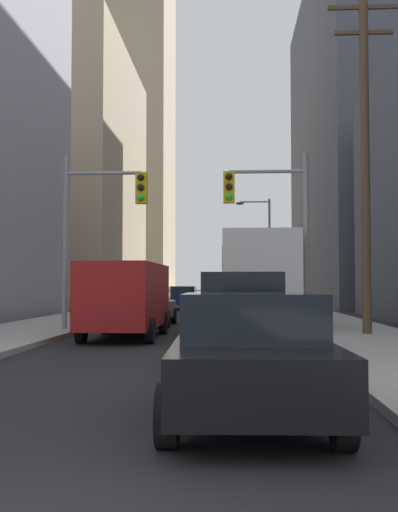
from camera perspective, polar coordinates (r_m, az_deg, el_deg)
The scene contains 14 objects.
sidewalk_left at distance 53.31m, azimuth -4.39°, elevation -4.31°, with size 3.72×160.00×0.15m, color #9E9E99.
sidewalk_right at distance 53.00m, azimuth 7.10°, elevation -4.31°, with size 3.72×160.00×0.15m, color #9E9E99.
city_bus at distance 25.06m, azimuth 5.23°, elevation -1.94°, with size 2.67×11.50×3.40m.
pickup_truck_white at distance 13.31m, azimuth 4.20°, elevation -5.62°, with size 2.20×5.47×1.90m.
cargo_van_red at distance 18.98m, azimuth -6.73°, elevation -3.65°, with size 2.16×5.24×2.26m.
sedan_black at distance 7.56m, azimuth 4.78°, elevation -9.11°, with size 1.95×4.25×1.52m.
sedan_grey at distance 24.73m, azimuth -4.65°, elevation -4.62°, with size 1.95×4.21×1.52m.
sedan_beige at distance 36.41m, azimuth 3.07°, elevation -3.99°, with size 1.95×4.21×1.52m.
sedan_navy at distance 41.11m, azimuth -1.42°, elevation -3.84°, with size 1.95×4.23×1.52m.
traffic_signal_near_left at distance 21.21m, azimuth -9.09°, elevation 3.81°, with size 2.87×0.44×6.00m.
traffic_signal_near_right at distance 20.78m, azimuth 6.62°, elevation 3.92°, with size 2.84×0.44×6.00m.
utility_pole_right at distance 19.96m, azimuth 15.02°, elevation 9.23°, with size 2.20×0.28×10.84m.
street_lamp_right at distance 42.51m, azimuth 6.00°, elevation 1.29°, with size 2.37×0.32×7.50m.
building_left_far_tower at distance 99.84m, azimuth -8.85°, elevation 15.73°, with size 20.80×18.16×66.11m, color tan.
Camera 1 is at (1.58, -2.84, 1.62)m, focal length 43.51 mm.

